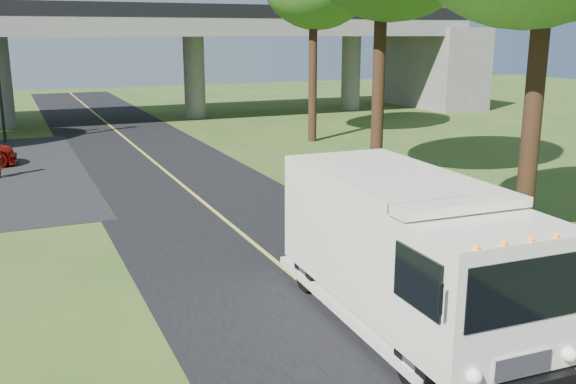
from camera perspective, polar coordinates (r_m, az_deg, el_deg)
ground at (r=13.21m, az=4.98°, el=-11.14°), size 120.00×120.00×0.00m
road at (r=21.98m, az=-7.61°, el=-0.88°), size 7.00×90.00×0.02m
lane_line at (r=21.98m, az=-7.61°, el=-0.83°), size 0.12×90.00×0.01m
overpass at (r=42.86m, az=-16.33°, el=12.01°), size 54.00×10.00×7.30m
step_van at (r=12.55m, az=10.39°, el=-4.89°), size 2.81×7.03×2.91m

